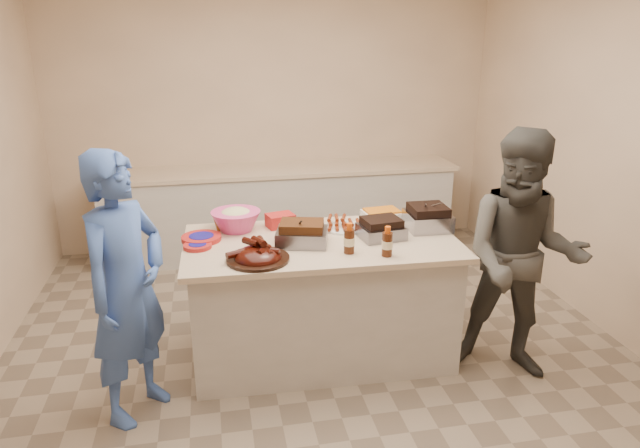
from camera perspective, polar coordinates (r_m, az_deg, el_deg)
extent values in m
cube|color=#47230F|center=(3.80, -1.82, -2.02)|extent=(0.38, 0.32, 0.10)
cube|color=black|center=(3.93, 6.11, -1.37)|extent=(0.32, 0.28, 0.09)
cube|color=gray|center=(4.16, 10.66, -0.45)|extent=(0.30, 0.30, 0.12)
cylinder|color=silver|center=(4.09, 2.39, -0.46)|extent=(0.35, 0.35, 0.05)
cube|color=orange|center=(4.33, 6.18, 0.56)|extent=(0.30, 0.23, 0.07)
cylinder|color=#3A190A|center=(3.65, 2.91, -2.90)|extent=(0.07, 0.07, 0.20)
cylinder|color=#3A190A|center=(3.63, 6.69, -3.18)|extent=(0.07, 0.07, 0.20)
cylinder|color=#EAA500|center=(3.90, -2.68, -1.46)|extent=(0.05, 0.05, 0.13)
imported|color=silver|center=(4.08, -2.04, -0.49)|extent=(0.15, 0.05, 0.15)
cylinder|color=#A71B19|center=(3.95, -11.76, -1.61)|extent=(0.28, 0.28, 0.03)
cylinder|color=#A71B19|center=(3.82, -12.13, -2.35)|extent=(0.19, 0.19, 0.03)
imported|color=#83320A|center=(4.12, -9.81, -0.58)|extent=(0.11, 0.11, 0.11)
cube|color=#A71B19|center=(4.14, -3.98, -0.26)|extent=(0.22, 0.19, 0.10)
imported|color=#3C5DAB|center=(3.88, -17.43, -17.18)|extent=(1.68, 1.43, 0.39)
imported|color=#484640|center=(4.27, 18.26, -13.65)|extent=(1.49, 1.85, 0.63)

